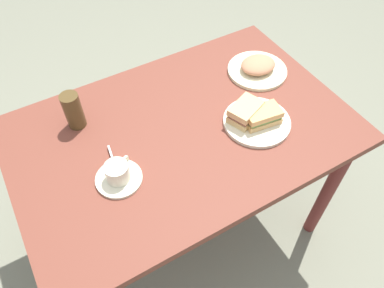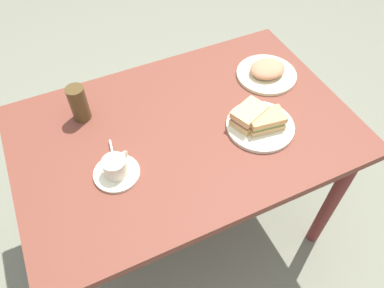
{
  "view_description": "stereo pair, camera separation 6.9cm",
  "coord_description": "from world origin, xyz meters",
  "px_view_note": "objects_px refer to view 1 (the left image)",
  "views": [
    {
      "loc": [
        -0.41,
        -0.78,
        1.73
      ],
      "look_at": [
        -0.02,
        -0.1,
        0.76
      ],
      "focal_mm": 34.95,
      "sensor_mm": 36.0,
      "label": 1
    },
    {
      "loc": [
        -0.35,
        -0.81,
        1.73
      ],
      "look_at": [
        -0.02,
        -0.1,
        0.76
      ],
      "focal_mm": 34.95,
      "sensor_mm": 36.0,
      "label": 2
    }
  ],
  "objects_px": {
    "dining_table": "(183,146)",
    "side_plate": "(257,70)",
    "coffee_cup": "(117,171)",
    "drinking_glass": "(73,111)",
    "sandwich_plate": "(257,122)",
    "sandwich_front": "(262,116)",
    "spoon": "(113,160)",
    "coffee_saucer": "(119,179)",
    "sandwich_back": "(245,112)"
  },
  "relations": [
    {
      "from": "dining_table",
      "to": "side_plate",
      "type": "distance_m",
      "value": 0.44
    },
    {
      "from": "coffee_cup",
      "to": "drinking_glass",
      "type": "relative_size",
      "value": 0.68
    },
    {
      "from": "sandwich_plate",
      "to": "sandwich_front",
      "type": "xyz_separation_m",
      "value": [
        0.01,
        -0.01,
        0.03
      ]
    },
    {
      "from": "sandwich_front",
      "to": "spoon",
      "type": "bearing_deg",
      "value": 168.53
    },
    {
      "from": "spoon",
      "to": "side_plate",
      "type": "xyz_separation_m",
      "value": [
        0.69,
        0.13,
        -0.01
      ]
    },
    {
      "from": "dining_table",
      "to": "drinking_glass",
      "type": "distance_m",
      "value": 0.41
    },
    {
      "from": "dining_table",
      "to": "coffee_cup",
      "type": "xyz_separation_m",
      "value": [
        -0.28,
        -0.09,
        0.14
      ]
    },
    {
      "from": "spoon",
      "to": "sandwich_plate",
      "type": "bearing_deg",
      "value": -10.49
    },
    {
      "from": "drinking_glass",
      "to": "side_plate",
      "type": "bearing_deg",
      "value": -7.01
    },
    {
      "from": "spoon",
      "to": "drinking_glass",
      "type": "distance_m",
      "value": 0.23
    },
    {
      "from": "sandwich_plate",
      "to": "coffee_cup",
      "type": "distance_m",
      "value": 0.53
    },
    {
      "from": "coffee_saucer",
      "to": "dining_table",
      "type": "bearing_deg",
      "value": 17.06
    },
    {
      "from": "sandwich_back",
      "to": "side_plate",
      "type": "height_order",
      "value": "sandwich_back"
    },
    {
      "from": "sandwich_plate",
      "to": "coffee_cup",
      "type": "height_order",
      "value": "coffee_cup"
    },
    {
      "from": "coffee_saucer",
      "to": "drinking_glass",
      "type": "relative_size",
      "value": 1.08
    },
    {
      "from": "spoon",
      "to": "drinking_glass",
      "type": "height_order",
      "value": "drinking_glass"
    },
    {
      "from": "dining_table",
      "to": "coffee_saucer",
      "type": "xyz_separation_m",
      "value": [
        -0.28,
        -0.09,
        0.1
      ]
    },
    {
      "from": "dining_table",
      "to": "spoon",
      "type": "height_order",
      "value": "spoon"
    },
    {
      "from": "spoon",
      "to": "sandwich_back",
      "type": "bearing_deg",
      "value": -7.33
    },
    {
      "from": "sandwich_front",
      "to": "spoon",
      "type": "height_order",
      "value": "sandwich_front"
    },
    {
      "from": "sandwich_back",
      "to": "coffee_saucer",
      "type": "height_order",
      "value": "sandwich_back"
    },
    {
      "from": "sandwich_back",
      "to": "coffee_cup",
      "type": "bearing_deg",
      "value": -178.92
    },
    {
      "from": "sandwich_plate",
      "to": "spoon",
      "type": "distance_m",
      "value": 0.52
    },
    {
      "from": "dining_table",
      "to": "side_plate",
      "type": "height_order",
      "value": "side_plate"
    },
    {
      "from": "coffee_cup",
      "to": "spoon",
      "type": "height_order",
      "value": "coffee_cup"
    },
    {
      "from": "sandwich_front",
      "to": "sandwich_back",
      "type": "relative_size",
      "value": 0.96
    },
    {
      "from": "sandwich_front",
      "to": "coffee_saucer",
      "type": "height_order",
      "value": "sandwich_front"
    },
    {
      "from": "spoon",
      "to": "sandwich_front",
      "type": "bearing_deg",
      "value": -11.47
    },
    {
      "from": "drinking_glass",
      "to": "coffee_saucer",
      "type": "bearing_deg",
      "value": -83.4
    },
    {
      "from": "sandwich_front",
      "to": "dining_table",
      "type": "bearing_deg",
      "value": 154.8
    },
    {
      "from": "dining_table",
      "to": "coffee_cup",
      "type": "height_order",
      "value": "coffee_cup"
    },
    {
      "from": "sandwich_plate",
      "to": "spoon",
      "type": "xyz_separation_m",
      "value": [
        -0.52,
        0.1,
        0.01
      ]
    },
    {
      "from": "coffee_saucer",
      "to": "sandwich_front",
      "type": "bearing_deg",
      "value": -3.62
    },
    {
      "from": "dining_table",
      "to": "sandwich_back",
      "type": "xyz_separation_m",
      "value": [
        0.21,
        -0.08,
        0.14
      ]
    },
    {
      "from": "sandwich_back",
      "to": "drinking_glass",
      "type": "xyz_separation_m",
      "value": [
        -0.53,
        0.29,
        0.02
      ]
    },
    {
      "from": "coffee_cup",
      "to": "drinking_glass",
      "type": "xyz_separation_m",
      "value": [
        -0.04,
        0.29,
        0.03
      ]
    },
    {
      "from": "coffee_cup",
      "to": "spoon",
      "type": "xyz_separation_m",
      "value": [
        0.01,
        0.07,
        -0.03
      ]
    },
    {
      "from": "sandwich_front",
      "to": "spoon",
      "type": "relative_size",
      "value": 1.38
    },
    {
      "from": "side_plate",
      "to": "coffee_saucer",
      "type": "bearing_deg",
      "value": -163.52
    },
    {
      "from": "coffee_saucer",
      "to": "drinking_glass",
      "type": "xyz_separation_m",
      "value": [
        -0.03,
        0.3,
        0.06
      ]
    },
    {
      "from": "spoon",
      "to": "coffee_cup",
      "type": "bearing_deg",
      "value": -97.47
    },
    {
      "from": "sandwich_plate",
      "to": "coffee_saucer",
      "type": "relative_size",
      "value": 1.61
    },
    {
      "from": "sandwich_front",
      "to": "coffee_saucer",
      "type": "bearing_deg",
      "value": 176.38
    },
    {
      "from": "sandwich_plate",
      "to": "side_plate",
      "type": "xyz_separation_m",
      "value": [
        0.17,
        0.23,
        0.0
      ]
    },
    {
      "from": "dining_table",
      "to": "sandwich_back",
      "type": "height_order",
      "value": "sandwich_back"
    },
    {
      "from": "dining_table",
      "to": "sandwich_plate",
      "type": "height_order",
      "value": "sandwich_plate"
    },
    {
      "from": "sandwich_plate",
      "to": "sandwich_back",
      "type": "relative_size",
      "value": 1.7
    },
    {
      "from": "sandwich_back",
      "to": "drinking_glass",
      "type": "distance_m",
      "value": 0.6
    },
    {
      "from": "coffee_saucer",
      "to": "spoon",
      "type": "xyz_separation_m",
      "value": [
        0.01,
        0.07,
        0.01
      ]
    },
    {
      "from": "dining_table",
      "to": "coffee_cup",
      "type": "distance_m",
      "value": 0.32
    }
  ]
}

